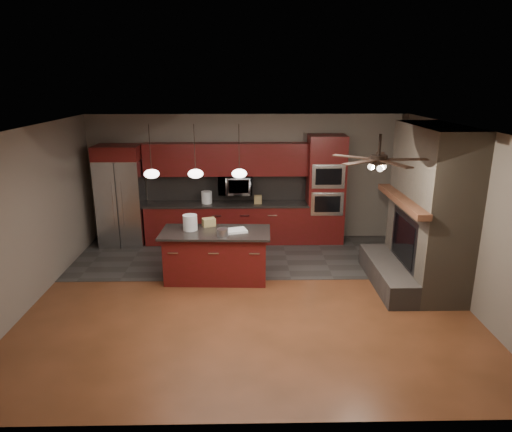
{
  "coord_description": "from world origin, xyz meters",
  "views": [
    {
      "loc": [
        -0.02,
        -7.01,
        3.5
      ],
      "look_at": [
        0.13,
        0.6,
        1.23
      ],
      "focal_mm": 32.0,
      "sensor_mm": 36.0,
      "label": 1
    }
  ],
  "objects_px": {
    "refrigerator": "(121,196)",
    "white_bucket": "(190,223)",
    "cardboard_box": "(209,222)",
    "counter_box": "(258,199)",
    "microwave": "(235,185)",
    "counter_bucket": "(207,197)",
    "kitchen_island": "(216,255)",
    "paint_can": "(223,232)",
    "paint_tray": "(235,231)",
    "oven_tower": "(325,190)"
  },
  "relations": [
    {
      "from": "counter_box",
      "to": "counter_bucket",
      "type": "bearing_deg",
      "value": 179.37
    },
    {
      "from": "refrigerator",
      "to": "paint_tray",
      "type": "bearing_deg",
      "value": -38.03
    },
    {
      "from": "refrigerator",
      "to": "counter_bucket",
      "type": "height_order",
      "value": "refrigerator"
    },
    {
      "from": "white_bucket",
      "to": "cardboard_box",
      "type": "distance_m",
      "value": 0.39
    },
    {
      "from": "white_bucket",
      "to": "counter_box",
      "type": "bearing_deg",
      "value": 56.09
    },
    {
      "from": "refrigerator",
      "to": "counter_box",
      "type": "distance_m",
      "value": 2.97
    },
    {
      "from": "oven_tower",
      "to": "counter_box",
      "type": "height_order",
      "value": "oven_tower"
    },
    {
      "from": "refrigerator",
      "to": "white_bucket",
      "type": "xyz_separation_m",
      "value": [
        1.71,
        -1.84,
        -0.04
      ]
    },
    {
      "from": "cardboard_box",
      "to": "counter_bucket",
      "type": "relative_size",
      "value": 0.85
    },
    {
      "from": "kitchen_island",
      "to": "white_bucket",
      "type": "distance_m",
      "value": 0.75
    },
    {
      "from": "oven_tower",
      "to": "refrigerator",
      "type": "xyz_separation_m",
      "value": [
        -4.45,
        -0.07,
        -0.1
      ]
    },
    {
      "from": "kitchen_island",
      "to": "cardboard_box",
      "type": "height_order",
      "value": "cardboard_box"
    },
    {
      "from": "oven_tower",
      "to": "white_bucket",
      "type": "distance_m",
      "value": 3.35
    },
    {
      "from": "kitchen_island",
      "to": "white_bucket",
      "type": "bearing_deg",
      "value": 170.41
    },
    {
      "from": "refrigerator",
      "to": "counter_bucket",
      "type": "xyz_separation_m",
      "value": [
        1.84,
        0.08,
        -0.06
      ]
    },
    {
      "from": "white_bucket",
      "to": "oven_tower",
      "type": "bearing_deg",
      "value": 34.95
    },
    {
      "from": "paint_tray",
      "to": "paint_can",
      "type": "bearing_deg",
      "value": -147.7
    },
    {
      "from": "counter_bucket",
      "to": "paint_can",
      "type": "bearing_deg",
      "value": -78.42
    },
    {
      "from": "oven_tower",
      "to": "paint_can",
      "type": "bearing_deg",
      "value": -133.39
    },
    {
      "from": "refrigerator",
      "to": "paint_tray",
      "type": "height_order",
      "value": "refrigerator"
    },
    {
      "from": "paint_can",
      "to": "counter_bucket",
      "type": "height_order",
      "value": "counter_bucket"
    },
    {
      "from": "counter_box",
      "to": "oven_tower",
      "type": "bearing_deg",
      "value": 3.56
    },
    {
      "from": "refrigerator",
      "to": "paint_can",
      "type": "bearing_deg",
      "value": -43.54
    },
    {
      "from": "kitchen_island",
      "to": "counter_box",
      "type": "height_order",
      "value": "counter_box"
    },
    {
      "from": "paint_can",
      "to": "paint_tray",
      "type": "xyz_separation_m",
      "value": [
        0.2,
        0.23,
        -0.05
      ]
    },
    {
      "from": "cardboard_box",
      "to": "counter_box",
      "type": "relative_size",
      "value": 1.25
    },
    {
      "from": "microwave",
      "to": "paint_can",
      "type": "distance_m",
      "value": 2.35
    },
    {
      "from": "microwave",
      "to": "refrigerator",
      "type": "bearing_deg",
      "value": -176.96
    },
    {
      "from": "white_bucket",
      "to": "counter_box",
      "type": "xyz_separation_m",
      "value": [
        1.26,
        1.87,
        -0.07
      ]
    },
    {
      "from": "counter_bucket",
      "to": "white_bucket",
      "type": "bearing_deg",
      "value": -93.99
    },
    {
      "from": "microwave",
      "to": "kitchen_island",
      "type": "distance_m",
      "value": 2.25
    },
    {
      "from": "oven_tower",
      "to": "microwave",
      "type": "relative_size",
      "value": 3.25
    },
    {
      "from": "microwave",
      "to": "oven_tower",
      "type": "bearing_deg",
      "value": -1.66
    },
    {
      "from": "paint_tray",
      "to": "cardboard_box",
      "type": "xyz_separation_m",
      "value": [
        -0.49,
        0.35,
        0.05
      ]
    },
    {
      "from": "microwave",
      "to": "refrigerator",
      "type": "distance_m",
      "value": 2.48
    },
    {
      "from": "microwave",
      "to": "counter_bucket",
      "type": "bearing_deg",
      "value": -175.47
    },
    {
      "from": "microwave",
      "to": "counter_box",
      "type": "xyz_separation_m",
      "value": [
        0.49,
        -0.1,
        -0.31
      ]
    },
    {
      "from": "paint_tray",
      "to": "counter_box",
      "type": "relative_size",
      "value": 2.21
    },
    {
      "from": "microwave",
      "to": "refrigerator",
      "type": "relative_size",
      "value": 0.33
    },
    {
      "from": "microwave",
      "to": "paint_tray",
      "type": "bearing_deg",
      "value": -89.01
    },
    {
      "from": "counter_box",
      "to": "cardboard_box",
      "type": "bearing_deg",
      "value": -118.0
    },
    {
      "from": "refrigerator",
      "to": "paint_can",
      "type": "relative_size",
      "value": 11.09
    },
    {
      "from": "refrigerator",
      "to": "counter_bucket",
      "type": "bearing_deg",
      "value": 2.53
    },
    {
      "from": "kitchen_island",
      "to": "counter_bucket",
      "type": "distance_m",
      "value": 2.12
    },
    {
      "from": "oven_tower",
      "to": "counter_bucket",
      "type": "distance_m",
      "value": 2.61
    },
    {
      "from": "oven_tower",
      "to": "counter_bucket",
      "type": "bearing_deg",
      "value": 179.84
    },
    {
      "from": "cardboard_box",
      "to": "paint_tray",
      "type": "bearing_deg",
      "value": -55.63
    },
    {
      "from": "white_bucket",
      "to": "cardboard_box",
      "type": "height_order",
      "value": "white_bucket"
    },
    {
      "from": "microwave",
      "to": "white_bucket",
      "type": "height_order",
      "value": "microwave"
    },
    {
      "from": "kitchen_island",
      "to": "cardboard_box",
      "type": "relative_size",
      "value": 8.7
    }
  ]
}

